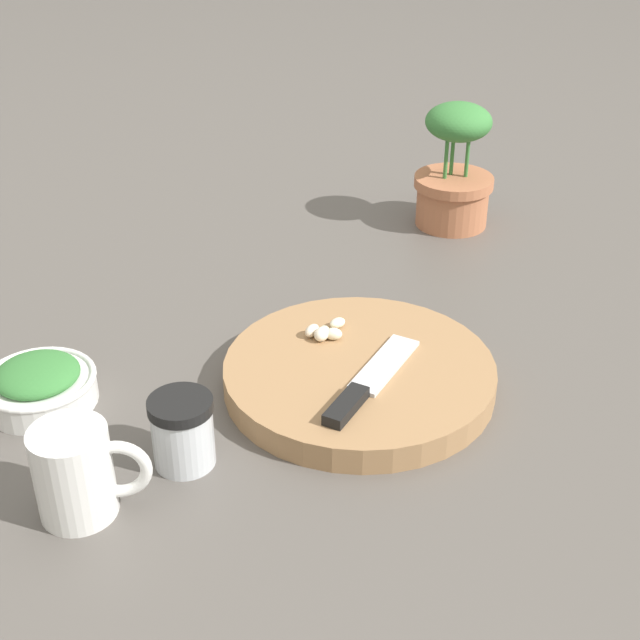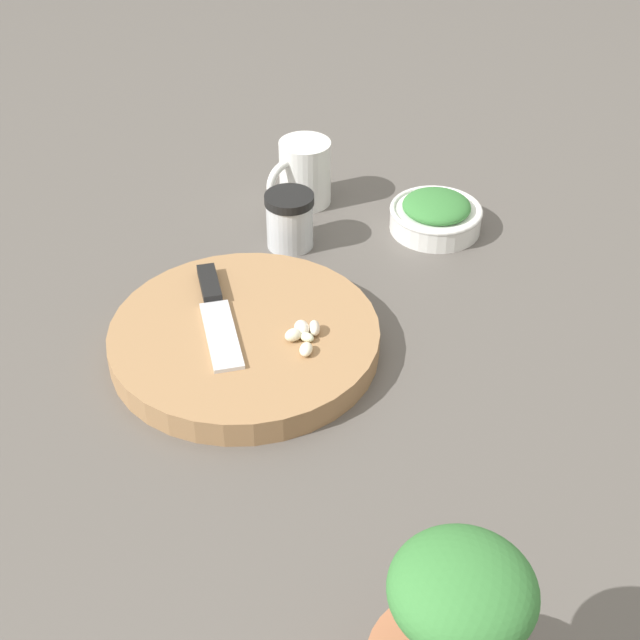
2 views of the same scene
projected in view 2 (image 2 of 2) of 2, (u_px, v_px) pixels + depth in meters
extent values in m
plane|color=#56514C|center=(320.00, 366.00, 1.02)|extent=(5.00, 5.00, 0.00)
cylinder|color=#9E754C|center=(245.00, 339.00, 1.03)|extent=(0.31, 0.31, 0.03)
cube|color=black|center=(209.00, 284.00, 1.08)|extent=(0.07, 0.06, 0.01)
cube|color=silver|center=(221.00, 335.00, 1.01)|extent=(0.12, 0.11, 0.01)
ellipsoid|color=#F0E8C6|center=(294.00, 335.00, 1.00)|extent=(0.03, 0.02, 0.01)
ellipsoid|color=silver|center=(305.00, 339.00, 1.00)|extent=(0.01, 0.02, 0.01)
ellipsoid|color=beige|center=(314.00, 328.00, 1.01)|extent=(0.03, 0.02, 0.02)
ellipsoid|color=white|center=(302.00, 328.00, 1.01)|extent=(0.03, 0.03, 0.02)
ellipsoid|color=#F1EBCE|center=(306.00, 349.00, 0.99)|extent=(0.02, 0.02, 0.01)
cylinder|color=silver|center=(435.00, 220.00, 1.24)|extent=(0.13, 0.13, 0.03)
torus|color=silver|center=(436.00, 210.00, 1.23)|extent=(0.13, 0.13, 0.01)
ellipsoid|color=#387A38|center=(437.00, 206.00, 1.23)|extent=(0.09, 0.09, 0.03)
cylinder|color=silver|center=(290.00, 224.00, 1.20)|extent=(0.06, 0.06, 0.07)
cylinder|color=black|center=(289.00, 199.00, 1.18)|extent=(0.07, 0.07, 0.01)
cylinder|color=silver|center=(305.00, 173.00, 1.28)|extent=(0.07, 0.07, 0.10)
torus|color=silver|center=(284.00, 182.00, 1.26)|extent=(0.07, 0.03, 0.07)
ellipsoid|color=#387A38|center=(463.00, 590.00, 0.59)|extent=(0.10, 0.10, 0.06)
cylinder|color=#387A38|center=(464.00, 609.00, 0.63)|extent=(0.01, 0.01, 0.09)
cylinder|color=#387A38|center=(472.00, 635.00, 0.61)|extent=(0.01, 0.01, 0.09)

